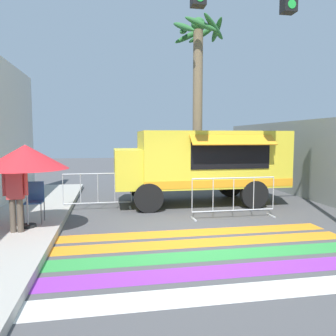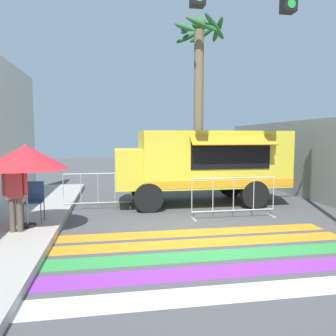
{
  "view_description": "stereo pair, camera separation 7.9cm",
  "coord_description": "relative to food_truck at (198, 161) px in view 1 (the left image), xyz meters",
  "views": [
    {
      "loc": [
        -1.98,
        -7.04,
        2.25
      ],
      "look_at": [
        -0.28,
        2.42,
        1.35
      ],
      "focal_mm": 35.0,
      "sensor_mm": 36.0,
      "label": 1
    },
    {
      "loc": [
        -1.9,
        -7.05,
        2.25
      ],
      "look_at": [
        -0.28,
        2.42,
        1.35
      ],
      "focal_mm": 35.0,
      "sensor_mm": 36.0,
      "label": 2
    }
  ],
  "objects": [
    {
      "name": "ground_plane",
      "position": [
        -0.98,
        -3.67,
        -1.47
      ],
      "size": [
        60.0,
        60.0,
        0.0
      ],
      "primitive_type": "plane",
      "color": "#4C4C4F"
    },
    {
      "name": "concrete_wall_right",
      "position": [
        4.21,
        -0.67,
        -0.02
      ],
      "size": [
        0.2,
        16.0,
        2.9
      ],
      "color": "gray",
      "rests_on": "ground_plane"
    },
    {
      "name": "crosswalk_painted",
      "position": [
        -0.98,
        -4.87,
        -1.47
      ],
      "size": [
        6.4,
        3.6,
        0.01
      ],
      "color": "white",
      "rests_on": "ground_plane"
    },
    {
      "name": "food_truck",
      "position": [
        0.0,
        0.0,
        0.0
      ],
      "size": [
        5.63,
        2.76,
        2.46
      ],
      "color": "yellow",
      "rests_on": "ground_plane"
    },
    {
      "name": "traffic_signal_pole",
      "position": [
        1.37,
        -3.31,
        3.26
      ],
      "size": [
        5.06,
        0.29,
        6.63
      ],
      "color": "#515456",
      "rests_on": "ground_plane"
    },
    {
      "name": "patio_umbrella",
      "position": [
        -4.85,
        -2.78,
        0.33
      ],
      "size": [
        1.92,
        1.92,
        1.92
      ],
      "color": "black",
      "rests_on": "sidewalk_left"
    },
    {
      "name": "folding_chair",
      "position": [
        -4.79,
        -2.31,
        -0.7
      ],
      "size": [
        0.42,
        0.42,
        0.99
      ],
      "rotation": [
        0.0,
        0.0,
        -0.14
      ],
      "color": "#4C4C51",
      "rests_on": "sidewalk_left"
    },
    {
      "name": "vendor_person",
      "position": [
        -4.99,
        -3.17,
        -0.41
      ],
      "size": [
        0.53,
        0.21,
        1.58
      ],
      "rotation": [
        0.0,
        0.0,
        0.15
      ],
      "color": "brown",
      "rests_on": "sidewalk_left"
    },
    {
      "name": "barricade_front",
      "position": [
        0.45,
        -2.13,
        -0.89
      ],
      "size": [
        2.42,
        0.44,
        1.15
      ],
      "color": "#B7BABF",
      "rests_on": "ground_plane"
    },
    {
      "name": "barricade_side",
      "position": [
        -3.33,
        -0.36,
        -0.9
      ],
      "size": [
        2.12,
        0.44,
        1.15
      ],
      "color": "#B7BABF",
      "rests_on": "ground_plane"
    },
    {
      "name": "palm_tree",
      "position": [
        0.86,
        3.24,
        3.34
      ],
      "size": [
        2.27,
        2.26,
        7.33
      ],
      "color": "#7A664C",
      "rests_on": "ground_plane"
    }
  ]
}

